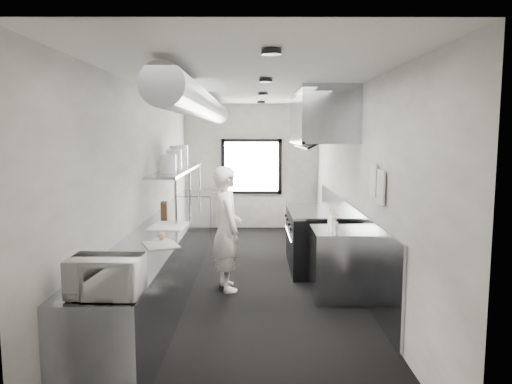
{
  "coord_description": "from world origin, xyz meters",
  "views": [
    {
      "loc": [
        0.07,
        -6.83,
        2.14
      ],
      "look_at": [
        0.09,
        -0.2,
        1.33
      ],
      "focal_mm": 33.73,
      "sensor_mm": 36.0,
      "label": 1
    }
  ],
  "objects_px": {
    "bottle_station": "(337,263)",
    "deli_tub_b": "(104,263)",
    "plate_stack_d": "(181,156)",
    "squeeze_bottle_b": "(333,224)",
    "microwave": "(106,276)",
    "exhaust_hood": "(321,117)",
    "deli_tub_a": "(113,260)",
    "plate_stack_c": "(177,157)",
    "squeeze_bottle_c": "(332,222)",
    "small_plate": "(162,240)",
    "knife_block": "(164,209)",
    "prep_counter": "(164,259)",
    "range": "(315,239)",
    "line_cook": "(227,228)",
    "pass_shelf": "(178,171)",
    "plate_stack_b": "(174,159)",
    "squeeze_bottle_e": "(330,219)",
    "cutting_board": "(169,226)",
    "far_work_table": "(197,214)",
    "squeeze_bottle_d": "(333,221)",
    "plate_stack_a": "(168,164)",
    "squeeze_bottle_a": "(336,228)"
  },
  "relations": [
    {
      "from": "bottle_station",
      "to": "deli_tub_b",
      "type": "distance_m",
      "value": 3.1
    },
    {
      "from": "plate_stack_d",
      "to": "squeeze_bottle_b",
      "type": "distance_m",
      "value": 3.44
    },
    {
      "from": "bottle_station",
      "to": "microwave",
      "type": "height_order",
      "value": "microwave"
    },
    {
      "from": "exhaust_hood",
      "to": "deli_tub_b",
      "type": "bearing_deg",
      "value": -127.11
    },
    {
      "from": "deli_tub_a",
      "to": "plate_stack_c",
      "type": "relative_size",
      "value": 0.36
    },
    {
      "from": "bottle_station",
      "to": "squeeze_bottle_c",
      "type": "relative_size",
      "value": 5.05
    },
    {
      "from": "deli_tub_a",
      "to": "squeeze_bottle_c",
      "type": "height_order",
      "value": "squeeze_bottle_c"
    },
    {
      "from": "small_plate",
      "to": "knife_block",
      "type": "height_order",
      "value": "knife_block"
    },
    {
      "from": "prep_counter",
      "to": "range",
      "type": "relative_size",
      "value": 3.75
    },
    {
      "from": "range",
      "to": "microwave",
      "type": "relative_size",
      "value": 3.17
    },
    {
      "from": "exhaust_hood",
      "to": "prep_counter",
      "type": "xyz_separation_m",
      "value": [
        -2.25,
        -1.2,
        -1.94
      ]
    },
    {
      "from": "line_cook",
      "to": "knife_block",
      "type": "bearing_deg",
      "value": 38.77
    },
    {
      "from": "pass_shelf",
      "to": "small_plate",
      "type": "bearing_deg",
      "value": -85.69
    },
    {
      "from": "pass_shelf",
      "to": "knife_block",
      "type": "relative_size",
      "value": 13.67
    },
    {
      "from": "squeeze_bottle_c",
      "to": "microwave",
      "type": "bearing_deg",
      "value": -129.8
    },
    {
      "from": "plate_stack_b",
      "to": "microwave",
      "type": "bearing_deg",
      "value": -88.0
    },
    {
      "from": "prep_counter",
      "to": "deli_tub_b",
      "type": "distance_m",
      "value": 2.07
    },
    {
      "from": "prep_counter",
      "to": "squeeze_bottle_e",
      "type": "relative_size",
      "value": 30.59
    },
    {
      "from": "line_cook",
      "to": "plate_stack_d",
      "type": "xyz_separation_m",
      "value": [
        -0.91,
        1.99,
        0.91
      ]
    },
    {
      "from": "microwave",
      "to": "knife_block",
      "type": "relative_size",
      "value": 2.3
    },
    {
      "from": "cutting_board",
      "to": "plate_stack_b",
      "type": "distance_m",
      "value": 1.57
    },
    {
      "from": "prep_counter",
      "to": "pass_shelf",
      "type": "bearing_deg",
      "value": 91.56
    },
    {
      "from": "far_work_table",
      "to": "squeeze_bottle_b",
      "type": "bearing_deg",
      "value": -61.31
    },
    {
      "from": "squeeze_bottle_b",
      "to": "squeeze_bottle_e",
      "type": "bearing_deg",
      "value": 85.72
    },
    {
      "from": "cutting_board",
      "to": "squeeze_bottle_b",
      "type": "distance_m",
      "value": 2.18
    },
    {
      "from": "deli_tub_a",
      "to": "knife_block",
      "type": "bearing_deg",
      "value": 90.39
    },
    {
      "from": "bottle_station",
      "to": "deli_tub_b",
      "type": "height_order",
      "value": "deli_tub_b"
    },
    {
      "from": "range",
      "to": "deli_tub_a",
      "type": "relative_size",
      "value": 11.96
    },
    {
      "from": "pass_shelf",
      "to": "knife_block",
      "type": "distance_m",
      "value": 0.89
    },
    {
      "from": "pass_shelf",
      "to": "bottle_station",
      "type": "distance_m",
      "value": 3.09
    },
    {
      "from": "prep_counter",
      "to": "squeeze_bottle_c",
      "type": "xyz_separation_m",
      "value": [
        2.23,
        -0.17,
        0.54
      ]
    },
    {
      "from": "range",
      "to": "plate_stack_c",
      "type": "height_order",
      "value": "plate_stack_c"
    },
    {
      "from": "pass_shelf",
      "to": "plate_stack_b",
      "type": "distance_m",
      "value": 0.25
    },
    {
      "from": "far_work_table",
      "to": "deli_tub_b",
      "type": "bearing_deg",
      "value": -91.76
    },
    {
      "from": "squeeze_bottle_d",
      "to": "squeeze_bottle_e",
      "type": "height_order",
      "value": "squeeze_bottle_e"
    },
    {
      "from": "range",
      "to": "microwave",
      "type": "height_order",
      "value": "microwave"
    },
    {
      "from": "far_work_table",
      "to": "deli_tub_b",
      "type": "distance_m",
      "value": 5.73
    },
    {
      "from": "range",
      "to": "plate_stack_a",
      "type": "xyz_separation_m",
      "value": [
        -2.23,
        -0.53,
        1.23
      ]
    },
    {
      "from": "exhaust_hood",
      "to": "plate_stack_d",
      "type": "height_order",
      "value": "exhaust_hood"
    },
    {
      "from": "far_work_table",
      "to": "squeeze_bottle_c",
      "type": "distance_m",
      "value": 4.5
    },
    {
      "from": "plate_stack_a",
      "to": "squeeze_bottle_a",
      "type": "bearing_deg",
      "value": -27.9
    },
    {
      "from": "bottle_station",
      "to": "small_plate",
      "type": "xyz_separation_m",
      "value": [
        -2.16,
        -0.64,
        0.46
      ]
    },
    {
      "from": "small_plate",
      "to": "knife_block",
      "type": "xyz_separation_m",
      "value": [
        -0.28,
        1.63,
        0.1
      ]
    },
    {
      "from": "exhaust_hood",
      "to": "plate_stack_d",
      "type": "relative_size",
      "value": 5.91
    },
    {
      "from": "pass_shelf",
      "to": "small_plate",
      "type": "height_order",
      "value": "pass_shelf"
    },
    {
      "from": "line_cook",
      "to": "microwave",
      "type": "relative_size",
      "value": 3.37
    },
    {
      "from": "cutting_board",
      "to": "knife_block",
      "type": "height_order",
      "value": "knife_block"
    },
    {
      "from": "small_plate",
      "to": "squeeze_bottle_a",
      "type": "relative_size",
      "value": 1.08
    },
    {
      "from": "microwave",
      "to": "squeeze_bottle_a",
      "type": "bearing_deg",
      "value": 48.18
    },
    {
      "from": "plate_stack_c",
      "to": "squeeze_bottle_d",
      "type": "relative_size",
      "value": 1.94
    }
  ]
}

